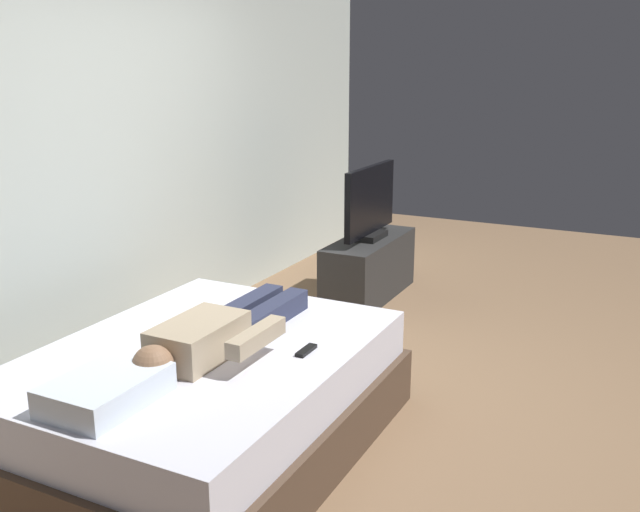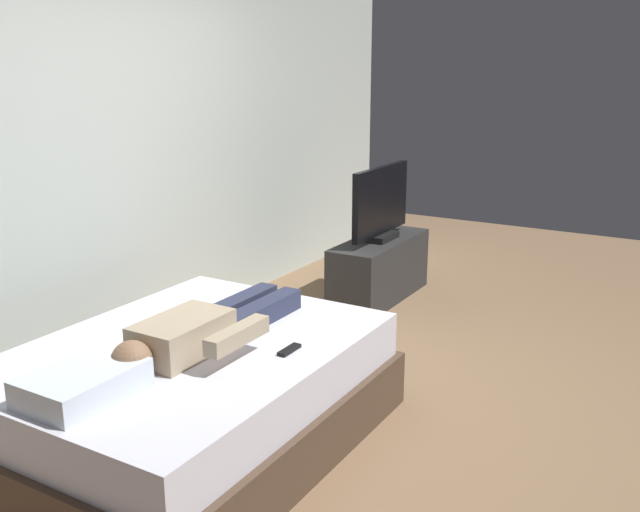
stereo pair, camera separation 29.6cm
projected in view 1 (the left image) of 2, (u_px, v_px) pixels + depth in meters
name	position (u px, v px, depth m)	size (l,w,h in m)	color
ground_plane	(353.00, 401.00, 4.07)	(10.00, 10.00, 0.00)	#8C6B4C
back_wall	(147.00, 136.00, 4.79)	(6.40, 0.10, 2.80)	silver
bed	(204.00, 399.00, 3.52)	(1.94, 1.48, 0.54)	brown
pillow	(106.00, 390.00, 2.87)	(0.48, 0.34, 0.12)	white
person	(217.00, 333.00, 3.41)	(1.26, 0.46, 0.18)	tan
remote	(306.00, 350.00, 3.39)	(0.15, 0.04, 0.02)	black
tv_stand	(369.00, 268.00, 5.81)	(1.10, 0.40, 0.50)	#2D2D2D
tv	(370.00, 204.00, 5.67)	(0.88, 0.20, 0.59)	black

